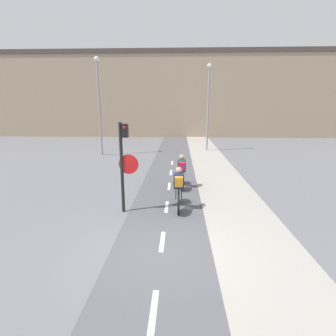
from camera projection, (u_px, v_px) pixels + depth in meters
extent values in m
plane|color=slate|center=(161.00, 252.00, 6.66)|extent=(120.00, 120.00, 0.00)
cube|color=#56565B|center=(161.00, 252.00, 6.66)|extent=(2.59, 60.00, 0.02)
cube|color=white|center=(153.00, 311.00, 4.71)|extent=(0.12, 1.10, 0.00)
cube|color=white|center=(162.00, 241.00, 7.14)|extent=(0.12, 1.10, 0.00)
cube|color=white|center=(167.00, 207.00, 9.57)|extent=(0.12, 1.10, 0.00)
cube|color=white|center=(169.00, 186.00, 12.00)|extent=(0.12, 1.10, 0.00)
cube|color=white|center=(171.00, 173.00, 14.43)|extent=(0.12, 1.10, 0.00)
cube|color=white|center=(172.00, 163.00, 16.86)|extent=(0.12, 1.10, 0.00)
cube|color=#A8A399|center=(260.00, 253.00, 6.55)|extent=(2.40, 60.00, 0.05)
cube|color=gray|center=(176.00, 97.00, 31.87)|extent=(60.00, 5.00, 9.17)
cube|color=#473D38|center=(176.00, 55.00, 30.73)|extent=(60.00, 5.20, 0.50)
cylinder|color=black|center=(122.00, 169.00, 8.85)|extent=(0.11, 0.11, 3.10)
cube|color=black|center=(125.00, 131.00, 8.54)|extent=(0.20, 0.20, 0.44)
sphere|color=red|center=(124.00, 128.00, 8.41)|extent=(0.09, 0.09, 0.09)
cone|color=red|center=(129.00, 164.00, 8.79)|extent=(0.67, 0.01, 0.67)
cone|color=silver|center=(129.00, 164.00, 8.80)|extent=(0.60, 0.02, 0.60)
cylinder|color=gray|center=(100.00, 110.00, 18.88)|extent=(0.14, 0.14, 6.63)
sphere|color=silver|center=(97.00, 59.00, 18.08)|extent=(0.36, 0.36, 0.36)
cylinder|color=gray|center=(208.00, 111.00, 20.68)|extent=(0.14, 0.14, 6.44)
sphere|color=silver|center=(209.00, 66.00, 19.90)|extent=(0.36, 0.36, 0.36)
cylinder|color=black|center=(179.00, 204.00, 8.90)|extent=(0.07, 0.71, 0.71)
cylinder|color=black|center=(179.00, 194.00, 9.89)|extent=(0.07, 0.71, 0.71)
cylinder|color=black|center=(179.00, 192.00, 9.54)|extent=(0.04, 0.65, 0.44)
cylinder|color=black|center=(179.00, 196.00, 9.08)|extent=(0.04, 0.34, 0.47)
cylinder|color=black|center=(179.00, 188.00, 9.34)|extent=(0.04, 0.94, 0.07)
cylinder|color=black|center=(179.00, 203.00, 9.09)|extent=(0.04, 0.39, 0.05)
cylinder|color=black|center=(179.00, 183.00, 9.78)|extent=(0.46, 0.03, 0.03)
cube|color=navy|center=(179.00, 181.00, 9.16)|extent=(0.36, 0.31, 0.59)
sphere|color=tan|center=(179.00, 170.00, 9.11)|extent=(0.22, 0.22, 0.22)
cylinder|color=#232328|center=(176.00, 193.00, 9.23)|extent=(0.04, 0.07, 0.45)
cylinder|color=#232328|center=(182.00, 193.00, 9.23)|extent=(0.04, 0.07, 0.45)
cube|color=orange|center=(179.00, 182.00, 8.98)|extent=(0.28, 0.23, 0.39)
cylinder|color=black|center=(182.00, 183.00, 11.36)|extent=(0.07, 0.69, 0.69)
cylinder|color=black|center=(181.00, 177.00, 12.31)|extent=(0.07, 0.69, 0.69)
cylinder|color=maroon|center=(182.00, 175.00, 11.97)|extent=(0.04, 0.62, 0.43)
cylinder|color=maroon|center=(182.00, 177.00, 11.53)|extent=(0.04, 0.32, 0.45)
cylinder|color=maroon|center=(182.00, 171.00, 11.78)|extent=(0.04, 0.90, 0.07)
cylinder|color=maroon|center=(182.00, 182.00, 11.54)|extent=(0.04, 0.37, 0.05)
cylinder|color=black|center=(182.00, 168.00, 12.21)|extent=(0.46, 0.03, 0.03)
cube|color=#235B33|center=(182.00, 165.00, 11.61)|extent=(0.36, 0.31, 0.59)
sphere|color=tan|center=(182.00, 157.00, 11.56)|extent=(0.22, 0.22, 0.22)
cylinder|color=#232328|center=(179.00, 175.00, 11.68)|extent=(0.04, 0.07, 0.43)
cylinder|color=#232328|center=(184.00, 175.00, 11.67)|extent=(0.04, 0.07, 0.43)
cube|color=#DB286B|center=(182.00, 166.00, 11.43)|extent=(0.28, 0.23, 0.39)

